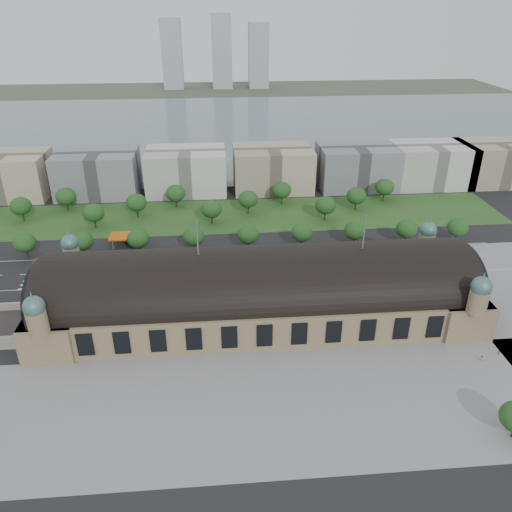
{
  "coord_description": "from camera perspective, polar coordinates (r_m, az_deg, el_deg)",
  "views": [
    {
      "loc": [
        -13.39,
        -146.54,
        100.42
      ],
      "look_at": [
        0.66,
        19.55,
        14.0
      ],
      "focal_mm": 35.0,
      "sensor_mm": 36.0,
      "label": 1
    }
  ],
  "objects": [
    {
      "name": "parked_car_1",
      "position": [
        205.73,
        -19.5,
        -3.34
      ],
      "size": [
        5.4,
        4.04,
        1.36
      ],
      "primitive_type": "imported",
      "rotation": [
        0.0,
        0.0,
        -1.16
      ],
      "color": "maroon",
      "rests_on": "ground"
    },
    {
      "name": "tree_row_4",
      "position": [
        220.41,
        -7.14,
        2.22
      ],
      "size": [
        9.6,
        9.6,
        11.52
      ],
      "color": "#2D2116",
      "rests_on": "ground"
    },
    {
      "name": "office_3",
      "position": [
        293.66,
        -7.96,
        9.62
      ],
      "size": [
        45.0,
        32.0,
        24.0
      ],
      "primitive_type": "cube",
      "color": "silver",
      "rests_on": "ground"
    },
    {
      "name": "tree_belt_11",
      "position": [
        285.22,
        14.48,
        7.63
      ],
      "size": [
        10.4,
        10.4,
        12.48
      ],
      "color": "#2D2116",
      "rests_on": "ground"
    },
    {
      "name": "parked_car_3",
      "position": [
        195.83,
        -9.66,
        -3.61
      ],
      "size": [
        4.81,
        4.35,
        1.58
      ],
      "primitive_type": "imported",
      "rotation": [
        0.0,
        0.0,
        -0.9
      ],
      "color": "#525659",
      "rests_on": "ground"
    },
    {
      "name": "far_tower_right",
      "position": [
        660.15,
        0.28,
        21.94
      ],
      "size": [
        24.0,
        24.0,
        75.0
      ],
      "primitive_type": "cube",
      "color": "#9EA8B2",
      "rests_on": "ground"
    },
    {
      "name": "tree_belt_3",
      "position": [
        254.51,
        -18.09,
        4.72
      ],
      "size": [
        10.4,
        10.4,
        12.48
      ],
      "color": "#2D2116",
      "rests_on": "ground"
    },
    {
      "name": "tree_belt_10",
      "position": [
        268.82,
        11.4,
        6.76
      ],
      "size": [
        10.4,
        10.4,
        12.48
      ],
      "color": "#2D2116",
      "rests_on": "ground"
    },
    {
      "name": "tree_row_5",
      "position": [
        220.56,
        -0.9,
        2.46
      ],
      "size": [
        9.6,
        9.6,
        11.52
      ],
      "color": "#2D2116",
      "rests_on": "ground"
    },
    {
      "name": "tree_belt_1",
      "position": [
        276.41,
        -25.29,
        5.19
      ],
      "size": [
        10.4,
        10.4,
        12.48
      ],
      "color": "#2D2116",
      "rests_on": "ground"
    },
    {
      "name": "lake",
      "position": [
        455.94,
        -3.13,
        14.64
      ],
      "size": [
        700.0,
        320.0,
        0.08
      ],
      "primitive_type": "cube",
      "color": "slate",
      "rests_on": "ground"
    },
    {
      "name": "tree_belt_2",
      "position": [
        281.07,
        -20.91,
        6.38
      ],
      "size": [
        10.4,
        10.4,
        12.48
      ],
      "color": "#2D2116",
      "rests_on": "ground"
    },
    {
      "name": "tree_belt_9",
      "position": [
        253.34,
        7.95,
        5.75
      ],
      "size": [
        10.4,
        10.4,
        12.48
      ],
      "color": "#2D2116",
      "rests_on": "ground"
    },
    {
      "name": "far_shore",
      "position": [
        652.46,
        -3.8,
        18.5
      ],
      "size": [
        700.0,
        120.0,
        0.14
      ],
      "primitive_type": "cube",
      "color": "#44513D",
      "rests_on": "ground"
    },
    {
      "name": "far_tower_mid",
      "position": [
        657.24,
        -3.94,
        22.29
      ],
      "size": [
        24.0,
        24.0,
        85.0
      ],
      "primitive_type": "cube",
      "color": "#9EA8B2",
      "rests_on": "ground"
    },
    {
      "name": "tree_row_1",
      "position": [
        235.14,
        -24.94,
        1.4
      ],
      "size": [
        9.6,
        9.6,
        11.52
      ],
      "color": "#2D2116",
      "rests_on": "ground"
    },
    {
      "name": "bus_mid",
      "position": [
        201.33,
        3.09,
        -2.03
      ],
      "size": [
        11.65,
        2.81,
        3.24
      ],
      "primitive_type": "imported",
      "rotation": [
        0.0,
        0.0,
        1.58
      ],
      "color": "silver",
      "rests_on": "ground"
    },
    {
      "name": "traffic_car_1",
      "position": [
        226.11,
        -22.08,
        -0.91
      ],
      "size": [
        5.13,
        2.38,
        1.63
      ],
      "primitive_type": "imported",
      "rotation": [
        0.0,
        0.0,
        1.43
      ],
      "color": "gray",
      "rests_on": "ground"
    },
    {
      "name": "tree_belt_8",
      "position": [
        272.16,
        2.95,
        7.53
      ],
      "size": [
        10.4,
        10.4,
        12.48
      ],
      "color": "#2D2116",
      "rests_on": "ground"
    },
    {
      "name": "office_2",
      "position": [
        300.67,
        -17.63,
        9.02
      ],
      "size": [
        45.0,
        32.0,
        24.0
      ],
      "primitive_type": "cube",
      "color": "gray",
      "rests_on": "ground"
    },
    {
      "name": "pedestrian_2",
      "position": [
        177.96,
        25.99,
        -9.84
      ],
      "size": [
        0.94,
        0.97,
        1.76
      ],
      "primitive_type": "imported",
      "rotation": [
        0.0,
        0.0,
        2.29
      ],
      "color": "gray",
      "rests_on": "ground"
    },
    {
      "name": "tree_row_6",
      "position": [
        223.3,
        5.26,
        2.67
      ],
      "size": [
        9.6,
        9.6,
        11.52
      ],
      "color": "#2D2116",
      "rests_on": "ground"
    },
    {
      "name": "parked_car_0",
      "position": [
        199.68,
        -16.68,
        -3.82
      ],
      "size": [
        4.91,
        3.38,
        1.53
      ],
      "primitive_type": "imported",
      "rotation": [
        0.0,
        0.0,
        -1.15
      ],
      "color": "black",
      "rests_on": "ground"
    },
    {
      "name": "road_slab",
      "position": [
        210.2,
        -6.05,
        -1.3
      ],
      "size": [
        260.0,
        26.0,
        0.1
      ],
      "primitive_type": "cube",
      "color": "black",
      "rests_on": "ground"
    },
    {
      "name": "far_tower_left",
      "position": [
        658.98,
        -9.56,
        21.8
      ],
      "size": [
        24.0,
        24.0,
        80.0
      ],
      "primitive_type": "cube",
      "color": "#9EA8B2",
      "rests_on": "ground"
    },
    {
      "name": "parked_car_2",
      "position": [
        196.86,
        -12.18,
        -3.69
      ],
      "size": [
        5.52,
        5.02,
        1.55
      ],
      "primitive_type": "imported",
      "rotation": [
        0.0,
        0.0,
        -0.9
      ],
      "color": "#16223E",
      "rests_on": "ground"
    },
    {
      "name": "tree_row_8",
      "position": [
        236.13,
        16.83,
        2.98
      ],
      "size": [
        9.6,
        9.6,
        11.52
      ],
      "color": "#2D2116",
      "rests_on": "ground"
    },
    {
      "name": "parked_car_5",
      "position": [
        196.25,
        -10.73,
        -3.66
      ],
      "size": [
        5.61,
        4.91,
        1.44
      ],
      "primitive_type": "imported",
      "rotation": [
        0.0,
        0.0,
        -0.97
      ],
      "color": "gray",
      "rests_on": "ground"
    },
    {
      "name": "tree_belt_5",
      "position": [
        270.71,
        -9.19,
        7.1
      ],
      "size": [
        10.4,
        10.4,
        12.48
      ],
      "color": "#2D2116",
      "rests_on": "ground"
    },
    {
      "name": "tree_row_3",
      "position": [
        222.85,
        -13.32,
        1.96
      ],
      "size": [
        9.6,
        9.6,
        11.52
      ],
      "color": "#2D2116",
      "rests_on": "ground"
    },
    {
      "name": "tree_row_9",
      "position": [
        245.83,
        22.06,
        3.08
      ],
      "size": [
        9.6,
        9.6,
        11.52
      ],
      "color": "#2D2116",
      "rests_on": "ground"
    },
    {
      "name": "station",
      "position": [
        172.57,
        0.33,
        -4.09
      ],
      "size": [
        150.0,
        48.4,
        44.3
      ],
      "color": "#877954",
      "rests_on": "ground"
    },
    {
      "name": "parked_car_4",
      "position": [
        196.63,
        -9.6,
        -3.49
      ],
      "size": [
        4.53,
        3.51,
        1.44
      ],
      "primitive_type": "imported",
      "rotation": [
        0.0,
        0.0,
        -1.04
      ],
      "color": "white",
      "rests_on": "ground"
    },
    {
      "name": "office_7",
      "position": [
        338.11,
        25.63,
        9.58
      ],
      "size": [
        45.0,
        32.0,
        24.0
      ],
      "primitive_type": "cube",
      "color": "#BAA992",
      "rests_on": "ground"
    },
    {
      "name": "office_1",
      "position": [
        315.53,
        -26.58,
        8.23
      ],
      "size": [
        45.0,
        32.0,
        24.0
      ],
      "primitive_type": "cube",
      "color": "#BAA992",
      "rests_on": "ground"
    },
    {
      "name": "tree_belt_6",
      "position": [
        247.45,
        -5.11,
        5.37
      ],
      "size": [
        10.4,
        10.4,
        12.48
      ],
      "color": "#2D2116",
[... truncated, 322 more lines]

